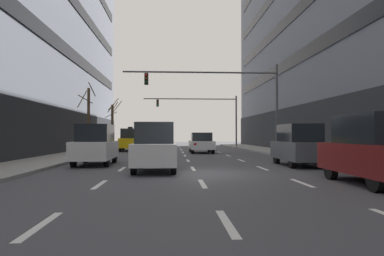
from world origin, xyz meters
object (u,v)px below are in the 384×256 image
object	(u,v)px
street_tree_2	(112,124)
car_parked_2	(299,145)
taxi_driving_0	(130,140)
car_driving_4	(201,143)
street_tree_1	(88,118)
traffic_signal_0	(229,91)
car_driving_1	(96,145)
car_driving_3	(155,147)
traffic_signal_1	(206,110)
car_parked_1	(376,149)
taxi_driving_2	(166,141)

from	to	relation	value
street_tree_2	car_parked_2	bearing A→B (deg)	-61.08
taxi_driving_0	car_driving_4	size ratio (longest dim) A/B	0.96
street_tree_1	traffic_signal_0	bearing A→B (deg)	-17.44
car_driving_1	car_parked_2	world-z (taller)	car_driving_1
car_driving_3	traffic_signal_1	xyz separation A→B (m)	(4.85, 27.36, 3.51)
traffic_signal_0	street_tree_1	size ratio (longest dim) A/B	2.03
car_driving_3	car_parked_1	bearing A→B (deg)	-32.91
car_parked_1	traffic_signal_1	world-z (taller)	traffic_signal_1
street_tree_2	car_driving_4	bearing A→B (deg)	-49.26
taxi_driving_0	car_parked_2	distance (m)	19.64
car_parked_2	traffic_signal_1	size ratio (longest dim) A/B	0.38
car_parked_2	traffic_signal_1	distance (m)	25.55
car_driving_3	street_tree_1	bearing A→B (deg)	113.20
taxi_driving_0	car_driving_3	distance (m)	19.15
car_driving_1	car_parked_1	size ratio (longest dim) A/B	0.95
car_driving_3	taxi_driving_2	bearing A→B (deg)	89.97
taxi_driving_0	car_driving_4	bearing A→B (deg)	-30.57
car_driving_1	street_tree_1	world-z (taller)	street_tree_1
car_driving_4	traffic_signal_1	size ratio (longest dim) A/B	0.41
taxi_driving_0	car_parked_1	size ratio (longest dim) A/B	0.97
taxi_driving_0	car_parked_1	world-z (taller)	taxi_driving_0
street_tree_1	street_tree_2	world-z (taller)	street_tree_2
car_parked_1	street_tree_2	distance (m)	33.15
car_driving_1	car_parked_2	bearing A→B (deg)	-6.80
taxi_driving_2	traffic_signal_0	world-z (taller)	traffic_signal_0
taxi_driving_2	car_parked_1	world-z (taller)	car_parked_1
car_driving_4	car_parked_2	size ratio (longest dim) A/B	1.07
traffic_signal_0	street_tree_2	size ratio (longest dim) A/B	2.02
car_parked_1	traffic_signal_0	xyz separation A→B (m)	(-2.13, 15.28, 3.67)
taxi_driving_2	car_driving_1	bearing A→B (deg)	-97.30
car_parked_2	street_tree_1	world-z (taller)	street_tree_1
street_tree_2	car_parked_1	bearing A→B (deg)	-66.69
traffic_signal_1	street_tree_2	bearing A→B (deg)	-172.13
car_driving_1	car_driving_4	distance (m)	13.36
car_driving_1	car_driving_3	size ratio (longest dim) A/B	1.01
taxi_driving_0	taxi_driving_2	world-z (taller)	taxi_driving_0
car_driving_3	street_tree_2	xyz separation A→B (m)	(-6.06, 25.85, 1.71)
car_driving_3	traffic_signal_0	size ratio (longest dim) A/B	0.37
car_driving_3	car_driving_4	xyz separation A→B (m)	(3.23, 15.07, -0.18)
car_driving_3	traffic_signal_1	distance (m)	28.00
car_parked_2	street_tree_1	xyz separation A→B (m)	(-13.12, 12.04, 1.87)
traffic_signal_0	street_tree_1	bearing A→B (deg)	162.56
taxi_driving_2	car_parked_2	xyz separation A→B (m)	(7.03, -26.35, 0.22)
taxi_driving_2	car_parked_2	size ratio (longest dim) A/B	1.03
car_driving_3	street_tree_1	world-z (taller)	street_tree_1
car_driving_3	traffic_signal_0	xyz separation A→B (m)	(4.91, 10.72, 3.74)
car_parked_2	traffic_signal_0	world-z (taller)	traffic_signal_0
car_driving_1	taxi_driving_2	distance (m)	25.33
traffic_signal_0	car_parked_2	bearing A→B (deg)	-76.03
taxi_driving_0	traffic_signal_1	distance (m)	12.21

